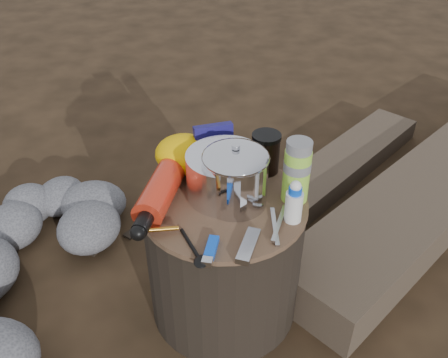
# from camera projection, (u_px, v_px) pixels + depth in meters

# --- Properties ---
(ground) EXTENTS (60.00, 60.00, 0.00)m
(ground) POSITION_uv_depth(u_px,v_px,m) (224.00, 303.00, 1.51)
(ground) COLOR black
(ground) RESTS_ON ground
(stump) EXTENTS (0.44, 0.44, 0.41)m
(stump) POSITION_uv_depth(u_px,v_px,m) (224.00, 257.00, 1.39)
(stump) COLOR black
(stump) RESTS_ON ground
(rock_ring) EXTENTS (0.41, 0.90, 0.18)m
(rock_ring) POSITION_uv_depth(u_px,v_px,m) (22.00, 260.00, 1.54)
(rock_ring) COLOR #525256
(rock_ring) RESTS_ON ground
(log_main) EXTENTS (1.47, 1.61, 0.16)m
(log_main) POSITION_uv_depth(u_px,v_px,m) (447.00, 179.00, 1.92)
(log_main) COLOR #43362A
(log_main) RESTS_ON ground
(log_small) EXTENTS (0.83, 0.96, 0.09)m
(log_small) POSITION_uv_depth(u_px,v_px,m) (337.00, 168.00, 2.05)
(log_small) COLOR #43362A
(log_small) RESTS_ON ground
(foil_windscreen) EXTENTS (0.21, 0.21, 0.13)m
(foil_windscreen) POSITION_uv_depth(u_px,v_px,m) (225.00, 175.00, 1.26)
(foil_windscreen) COLOR silver
(foil_windscreen) RESTS_ON stump
(camping_pot) EXTENTS (0.17, 0.17, 0.17)m
(camping_pot) POSITION_uv_depth(u_px,v_px,m) (235.00, 176.00, 1.22)
(camping_pot) COLOR silver
(camping_pot) RESTS_ON stump
(fuel_bottle) EXTENTS (0.12, 0.34, 0.08)m
(fuel_bottle) POSITION_uv_depth(u_px,v_px,m) (162.00, 187.00, 1.26)
(fuel_bottle) COLOR red
(fuel_bottle) RESTS_ON stump
(thermos) EXTENTS (0.07, 0.07, 0.17)m
(thermos) POSITION_uv_depth(u_px,v_px,m) (297.00, 171.00, 1.23)
(thermos) COLOR #90CE37
(thermos) RESTS_ON stump
(travel_mug) EXTENTS (0.08, 0.08, 0.12)m
(travel_mug) POSITION_uv_depth(u_px,v_px,m) (266.00, 153.00, 1.36)
(travel_mug) COLOR black
(travel_mug) RESTS_ON stump
(stuff_sack) EXTENTS (0.17, 0.14, 0.11)m
(stuff_sack) POSITION_uv_depth(u_px,v_px,m) (185.00, 154.00, 1.35)
(stuff_sack) COLOR #F2B300
(stuff_sack) RESTS_ON stump
(food_pouch) EXTENTS (0.11, 0.06, 0.14)m
(food_pouch) POSITION_uv_depth(u_px,v_px,m) (214.00, 148.00, 1.36)
(food_pouch) COLOR #141056
(food_pouch) RESTS_ON stump
(lighter) EXTENTS (0.03, 0.10, 0.02)m
(lighter) POSITION_uv_depth(u_px,v_px,m) (211.00, 248.00, 1.12)
(lighter) COLOR blue
(lighter) RESTS_ON stump
(multitool) EXTENTS (0.06, 0.12, 0.02)m
(multitool) POSITION_uv_depth(u_px,v_px,m) (248.00, 246.00, 1.12)
(multitool) COLOR #B4B4B9
(multitool) RESTS_ON stump
(pot_grabber) EXTENTS (0.05, 0.14, 0.01)m
(pot_grabber) POSITION_uv_depth(u_px,v_px,m) (275.00, 225.00, 1.18)
(pot_grabber) COLOR #B4B4B9
(pot_grabber) RESTS_ON stump
(spork) EXTENTS (0.09, 0.13, 0.01)m
(spork) POSITION_uv_depth(u_px,v_px,m) (191.00, 244.00, 1.13)
(spork) COLOR black
(spork) RESTS_ON stump
(squeeze_bottle) EXTENTS (0.04, 0.04, 0.10)m
(squeeze_bottle) POSITION_uv_depth(u_px,v_px,m) (294.00, 203.00, 1.18)
(squeeze_bottle) COLOR silver
(squeeze_bottle) RESTS_ON stump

